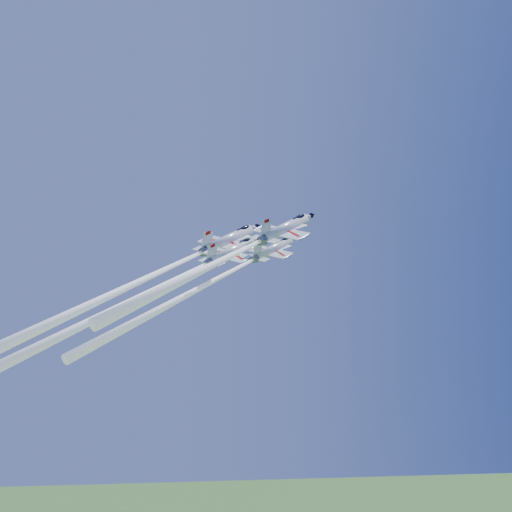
{
  "coord_description": "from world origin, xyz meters",
  "views": [
    {
      "loc": [
        -14.1,
        -96.76,
        70.79
      ],
      "look_at": [
        0.0,
        0.0,
        90.64
      ],
      "focal_mm": 40.0,
      "sensor_mm": 36.0,
      "label": 1
    }
  ],
  "objects": [
    {
      "name": "jet_lead",
      "position": [
        -8.1,
        -3.34,
        85.29
      ],
      "size": [
        28.06,
        29.86,
        34.18
      ],
      "rotation": [
        0.51,
        0.31,
        -0.76
      ],
      "color": "white"
    },
    {
      "name": "jet_left",
      "position": [
        -19.08,
        -5.66,
        85.04
      ],
      "size": [
        33.56,
        35.74,
        41.0
      ],
      "rotation": [
        0.51,
        0.31,
        -0.76
      ],
      "color": "white"
    },
    {
      "name": "jet_right",
      "position": [
        -5.58,
        -12.29,
        88.09
      ],
      "size": [
        26.63,
        27.42,
        30.61
      ],
      "rotation": [
        0.51,
        0.31,
        -0.76
      ],
      "color": "white"
    },
    {
      "name": "jet_slot",
      "position": [
        -17.98,
        -14.5,
        81.7
      ],
      "size": [
        29.18,
        31.28,
        36.47
      ],
      "rotation": [
        0.51,
        0.31,
        -0.76
      ],
      "color": "white"
    }
  ]
}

